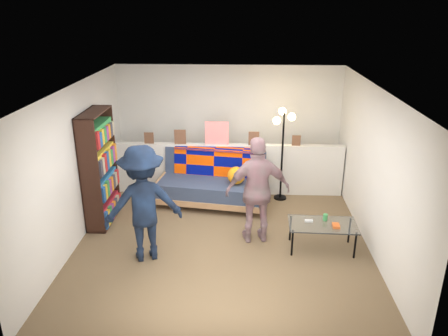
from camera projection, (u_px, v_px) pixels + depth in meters
The scene contains 10 objects.
ground at pixel (223, 238), 7.00m from camera, with size 5.00×5.00×0.00m, color brown.
room_shell at pixel (224, 129), 6.84m from camera, with size 4.60×5.05×2.45m.
half_wall_ledge at pixel (227, 169), 8.50m from camera, with size 4.45×0.15×1.00m, color silver.
ledge_decor at pixel (215, 136), 8.25m from camera, with size 2.97×0.02×0.45m.
futon_sofa at pixel (213, 182), 8.10m from camera, with size 2.13×1.24×0.87m.
bookshelf at pixel (100, 172), 7.25m from camera, with size 0.32×0.96×1.92m.
coffee_table at pixel (323, 226), 6.56m from camera, with size 1.03×0.59×0.53m.
floor_lamp at pixel (283, 136), 7.99m from camera, with size 0.41×0.34×1.75m.
person_left at pixel (143, 204), 6.19m from camera, with size 1.12×0.64×1.73m, color black.
person_right at pixel (258, 191), 6.66m from camera, with size 0.99×0.41×1.70m, color #C47E8F.
Camera 1 is at (0.30, -6.13, 3.55)m, focal length 35.00 mm.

